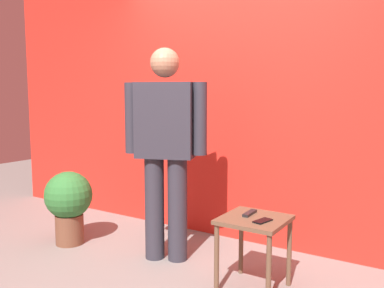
% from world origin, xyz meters
% --- Properties ---
extents(back_wall_red, '(6.22, 0.12, 2.80)m').
position_xyz_m(back_wall_red, '(0.00, 1.35, 1.40)').
color(back_wall_red, red).
rests_on(back_wall_red, ground_plane).
extents(standing_person, '(0.69, 0.39, 1.77)m').
position_xyz_m(standing_person, '(-0.27, 0.54, 0.99)').
color(standing_person, '#2D2D38').
rests_on(standing_person, ground_plane).
extents(side_table, '(0.45, 0.45, 0.53)m').
position_xyz_m(side_table, '(0.59, 0.42, 0.44)').
color(side_table, brown).
rests_on(side_table, ground_plane).
extents(cell_phone, '(0.10, 0.16, 0.01)m').
position_xyz_m(cell_phone, '(0.68, 0.37, 0.54)').
color(cell_phone, black).
rests_on(cell_phone, side_table).
extents(tv_remote, '(0.05, 0.17, 0.02)m').
position_xyz_m(tv_remote, '(0.53, 0.47, 0.54)').
color(tv_remote, black).
rests_on(tv_remote, side_table).
extents(potted_plant, '(0.44, 0.44, 0.69)m').
position_xyz_m(potted_plant, '(-1.25, 0.33, 0.41)').
color(potted_plant, brown).
rests_on(potted_plant, ground_plane).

